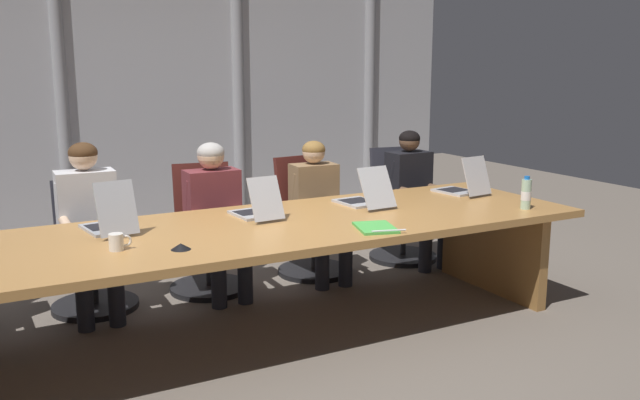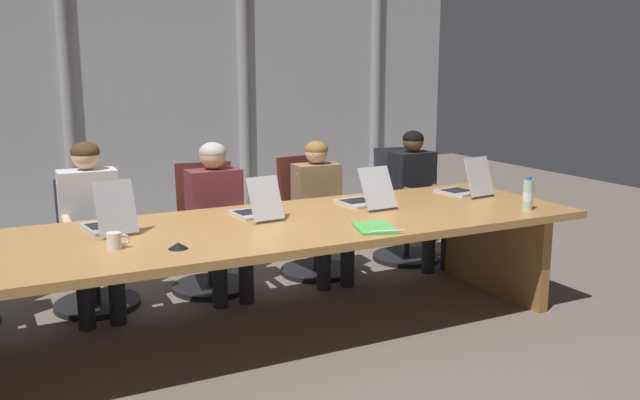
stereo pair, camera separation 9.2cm
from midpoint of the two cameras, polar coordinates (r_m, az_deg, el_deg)
The scene contains 19 objects.
ground_plane at distance 4.45m, azimuth -4.12°, elevation -11.19°, with size 13.35×13.35×0.00m, color #6B6056.
conference_table at distance 4.25m, azimuth -4.23°, elevation -3.82°, with size 4.26×1.25×0.72m.
curtain_backdrop at distance 6.76m, azimuth -13.54°, elevation 8.54°, with size 6.68×0.17×2.81m.
laptop_left_mid at distance 4.22m, azimuth -16.79°, elevation -1.70°, with size 0.29×0.46×0.32m.
laptop_center at distance 4.43m, azimuth -4.84°, elevation -0.75°, with size 0.25×0.43×0.28m.
laptop_right_mid at distance 4.78m, azimuth 4.34°, elevation 0.19°, with size 0.27×0.47×0.29m.
laptop_right_end at distance 5.31m, azimuth 12.60°, elevation 1.08°, with size 0.29×0.44×0.30m.
office_chair_left_mid at distance 5.09m, azimuth -18.03°, elevation -4.76°, with size 0.60×0.60×0.90m.
office_chair_center at distance 5.27m, azimuth -8.84°, elevation -3.59°, with size 0.60×0.61×0.96m.
office_chair_right_mid at distance 5.60m, azimuth -0.12°, elevation -2.56°, with size 0.60×0.60×0.96m.
office_chair_right_end at distance 6.05m, azimuth 7.59°, elevation -1.54°, with size 0.60×0.61×0.98m.
person_left_mid at distance 4.86m, azimuth -18.23°, elevation -1.48°, with size 0.40×0.55×1.19m.
person_center at distance 5.07m, azimuth -8.07°, elevation -0.73°, with size 0.40×0.55×1.14m.
person_right_mid at distance 5.39m, azimuth 0.58°, elevation -0.19°, with size 0.39×0.56×1.11m.
person_right_end at distance 5.88m, azimuth 8.73°, elevation 0.85°, with size 0.39×0.56×1.15m.
water_bottle_primary at distance 4.85m, azimuth 17.64°, elevation 0.41°, with size 0.07×0.07×0.23m.
coffee_mug_near at distance 3.80m, azimuth -16.23°, elevation -3.33°, with size 0.12×0.08×0.09m.
conference_mic_left_side at distance 3.74m, azimuth -11.18°, elevation -3.80°, with size 0.11×0.11×0.04m, color black.
spiral_notepad at distance 4.11m, azimuth 5.27°, elevation -2.36°, with size 0.30×0.35×0.03m.
Camera 2 is at (-1.53, -3.81, 1.71)m, focal length 37.96 mm.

